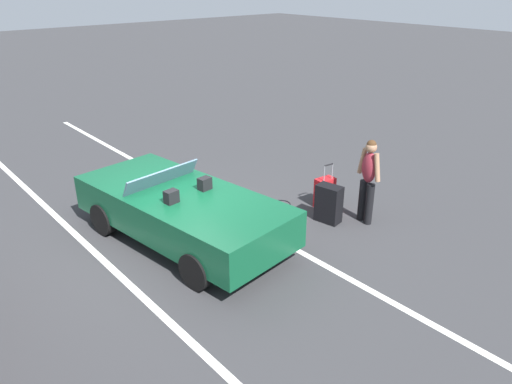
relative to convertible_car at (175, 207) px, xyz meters
name	(u,v)px	position (x,y,z in m)	size (l,w,h in m)	color
ground_plane	(184,240)	(-0.21, -0.03, -0.59)	(80.00, 80.00, 0.00)	#333335
lot_line_near	(240,219)	(-0.21, -1.31, -0.59)	(18.00, 0.12, 0.01)	silver
lot_line_mid	(111,268)	(-0.21, 1.39, -0.59)	(18.00, 0.12, 0.01)	silver
convertible_car	(175,207)	(0.00, 0.00, 0.00)	(4.32, 2.25, 1.24)	#0F4C2D
suitcase_large_black	(329,204)	(-1.40, -2.55, -0.22)	(0.52, 0.37, 0.74)	black
suitcase_medium_bright	(324,192)	(-0.91, -2.98, -0.28)	(0.29, 0.42, 0.95)	red
duffel_bag	(281,212)	(-0.76, -1.90, -0.43)	(0.64, 0.37, 0.34)	#991E8C
traveler_person	(368,177)	(-1.87, -3.07, 0.34)	(0.61, 0.28, 1.65)	black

